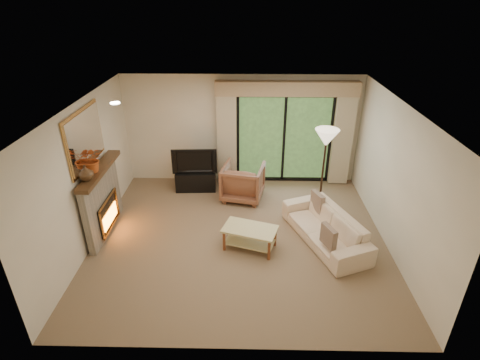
{
  "coord_description": "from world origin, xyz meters",
  "views": [
    {
      "loc": [
        0.13,
        -5.9,
        4.3
      ],
      "look_at": [
        0.0,
        0.3,
        1.1
      ],
      "focal_mm": 28.0,
      "sensor_mm": 36.0,
      "label": 1
    }
  ],
  "objects_px": {
    "armchair": "(243,182)",
    "coffee_table": "(250,238)",
    "media_console": "(196,180)",
    "sofa": "(325,227)"
  },
  "relations": [
    {
      "from": "armchair",
      "to": "sofa",
      "type": "xyz_separation_m",
      "value": [
        1.57,
        -1.6,
        -0.11
      ]
    },
    {
      "from": "sofa",
      "to": "media_console",
      "type": "bearing_deg",
      "value": -148.38
    },
    {
      "from": "armchair",
      "to": "sofa",
      "type": "relative_size",
      "value": 0.44
    },
    {
      "from": "armchair",
      "to": "coffee_table",
      "type": "distance_m",
      "value": 1.87
    },
    {
      "from": "armchair",
      "to": "sofa",
      "type": "distance_m",
      "value": 2.24
    },
    {
      "from": "media_console",
      "to": "coffee_table",
      "type": "distance_m",
      "value": 2.59
    },
    {
      "from": "media_console",
      "to": "armchair",
      "type": "distance_m",
      "value": 1.2
    },
    {
      "from": "media_console",
      "to": "sofa",
      "type": "height_order",
      "value": "sofa"
    },
    {
      "from": "armchair",
      "to": "media_console",
      "type": "bearing_deg",
      "value": -7.8
    },
    {
      "from": "media_console",
      "to": "armchair",
      "type": "bearing_deg",
      "value": -22.38
    }
  ]
}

